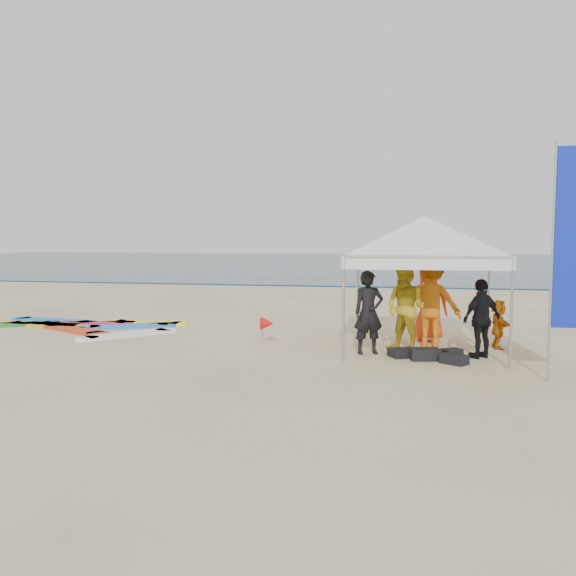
# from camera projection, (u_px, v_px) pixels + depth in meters

# --- Properties ---
(ground) EXTENTS (120.00, 120.00, 0.00)m
(ground) POSITION_uv_depth(u_px,v_px,m) (229.00, 362.00, 10.59)
(ground) COLOR beige
(ground) RESTS_ON ground
(ocean) EXTENTS (160.00, 84.00, 0.08)m
(ocean) POSITION_uv_depth(u_px,v_px,m) (382.00, 261.00, 69.04)
(ocean) COLOR #0C2633
(ocean) RESTS_ON ground
(shoreline_foam) EXTENTS (160.00, 1.20, 0.01)m
(shoreline_foam) POSITION_uv_depth(u_px,v_px,m) (342.00, 287.00, 28.32)
(shoreline_foam) COLOR silver
(shoreline_foam) RESTS_ON ground
(person_black_a) EXTENTS (0.72, 0.61, 1.68)m
(person_black_a) POSITION_uv_depth(u_px,v_px,m) (369.00, 313.00, 11.27)
(person_black_a) COLOR black
(person_black_a) RESTS_ON ground
(person_yellow) EXTENTS (1.11, 1.04, 1.80)m
(person_yellow) POSITION_uv_depth(u_px,v_px,m) (406.00, 308.00, 11.45)
(person_yellow) COLOR gold
(person_yellow) RESTS_ON ground
(person_orange_a) EXTENTS (1.30, 0.79, 1.95)m
(person_orange_a) POSITION_uv_depth(u_px,v_px,m) (431.00, 302.00, 11.99)
(person_orange_a) COLOR orange
(person_orange_a) RESTS_ON ground
(person_black_b) EXTENTS (0.94, 0.86, 1.55)m
(person_black_b) POSITION_uv_depth(u_px,v_px,m) (482.00, 319.00, 10.87)
(person_black_b) COLOR black
(person_black_b) RESTS_ON ground
(person_orange_b) EXTENTS (0.87, 0.58, 1.77)m
(person_orange_b) POSITION_uv_depth(u_px,v_px,m) (428.00, 302.00, 12.76)
(person_orange_b) COLOR #F74115
(person_orange_b) RESTS_ON ground
(person_seated) EXTENTS (0.39, 0.99, 1.04)m
(person_seated) POSITION_uv_depth(u_px,v_px,m) (498.00, 324.00, 11.86)
(person_seated) COLOR #C76A11
(person_seated) RESTS_ON ground
(canopy_tent) EXTENTS (4.21, 4.21, 3.18)m
(canopy_tent) POSITION_uv_depth(u_px,v_px,m) (425.00, 217.00, 11.53)
(canopy_tent) COLOR #A5A5A8
(canopy_tent) RESTS_ON ground
(feather_flag) EXTENTS (0.65, 0.04, 3.86)m
(feather_flag) POSITION_uv_depth(u_px,v_px,m) (573.00, 240.00, 8.84)
(feather_flag) COLOR #A5A5A8
(feather_flag) RESTS_ON ground
(marker_pennant) EXTENTS (0.28, 0.28, 0.64)m
(marker_pennant) POSITION_uv_depth(u_px,v_px,m) (267.00, 324.00, 12.12)
(marker_pennant) COLOR #A5A5A8
(marker_pennant) RESTS_ON ground
(gear_pile) EXTENTS (1.52, 1.01, 0.22)m
(gear_pile) POSITION_uv_depth(u_px,v_px,m) (429.00, 355.00, 10.75)
(gear_pile) COLOR black
(gear_pile) RESTS_ON ground
(surfboard_spread) EXTENTS (5.47, 3.13, 0.07)m
(surfboard_spread) POSITION_uv_depth(u_px,v_px,m) (84.00, 326.00, 14.96)
(surfboard_spread) COLOR #217924
(surfboard_spread) RESTS_ON ground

